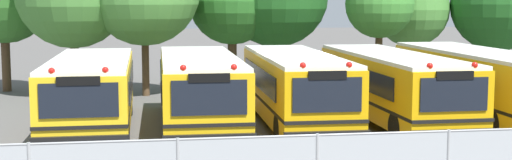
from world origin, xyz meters
name	(u,v)px	position (x,y,z in m)	size (l,w,h in m)	color
ground_plane	(295,125)	(0.00, 0.00, 0.00)	(160.00, 160.00, 0.00)	#514F4C
school_bus_0	(92,90)	(-6.82, 0.21, 1.33)	(2.64, 9.43, 2.53)	yellow
school_bus_1	(199,88)	(-3.29, -0.01, 1.36)	(2.69, 9.58, 2.58)	yellow
school_bus_2	(295,86)	(-0.04, -0.10, 1.37)	(2.61, 9.54, 2.61)	#EAA80C
school_bus_3	(391,85)	(3.40, -0.07, 1.36)	(2.51, 10.18, 2.58)	#EAA80C
school_bus_4	(477,81)	(6.72, 0.20, 1.38)	(2.68, 10.36, 2.63)	yellow
tree_3	(229,2)	(-1.10, 9.95, 4.21)	(4.14, 4.14, 6.30)	#4C3823
tree_5	(378,4)	(5.76, 8.41, 4.11)	(3.22, 3.22, 5.71)	#4C3823
tree_6	(408,8)	(8.16, 10.82, 3.90)	(3.96, 3.78, 5.68)	#4C3823
tree_7	(497,5)	(12.30, 9.42, 4.02)	(4.70, 4.70, 6.43)	#4C3823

